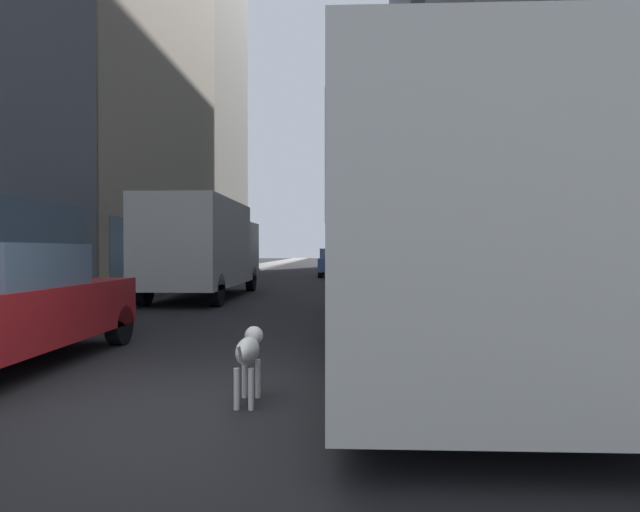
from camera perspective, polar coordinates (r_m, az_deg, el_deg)
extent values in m
plane|color=#232326|center=(40.14, 0.06, -1.55)|extent=(120.00, 120.00, 0.00)
cube|color=#9E9991|center=(40.77, -7.98, -1.42)|extent=(2.40, 110.00, 0.15)
cube|color=#ADA89E|center=(40.31, 8.18, -1.44)|extent=(2.40, 110.00, 0.15)
cube|color=slate|center=(28.12, -15.20, 0.75)|extent=(0.08, 15.34, 2.40)
cube|color=gray|center=(48.94, -14.63, 19.21)|extent=(8.74, 14.56, 34.28)
cube|color=slate|center=(45.31, -9.31, 0.71)|extent=(0.08, 13.10, 2.40)
cube|color=slate|center=(13.93, 27.44, 0.83)|extent=(0.08, 20.77, 2.40)
cube|color=slate|center=(33.35, 13.14, 0.73)|extent=(0.08, 13.96, 2.40)
cube|color=#4C515B|center=(55.59, 13.43, 15.11)|extent=(9.72, 19.64, 30.89)
cube|color=slate|center=(53.11, 8.25, 0.70)|extent=(0.08, 17.67, 2.40)
cube|color=silver|center=(9.14, 9.74, 1.49)|extent=(2.55, 11.50, 2.75)
cube|color=slate|center=(9.16, 9.74, 4.59)|extent=(2.57, 11.04, 0.90)
cube|color=black|center=(14.84, 6.91, -3.18)|extent=(2.55, 0.16, 0.44)
cylinder|color=black|center=(12.66, 2.58, -4.06)|extent=(0.30, 1.00, 1.00)
cylinder|color=black|center=(12.86, 12.68, -4.00)|extent=(0.30, 1.00, 1.00)
cylinder|color=black|center=(5.02, 2.89, -11.28)|extent=(0.30, 1.00, 1.00)
cylinder|color=black|center=(5.52, 27.35, -10.26)|extent=(0.30, 1.00, 1.00)
cube|color=silver|center=(14.25, 1.23, 4.51)|extent=(0.08, 0.24, 0.40)
cube|color=#B7BABF|center=(42.61, 1.81, -0.49)|extent=(1.82, 3.92, 0.75)
cube|color=slate|center=(42.41, 1.80, 0.38)|extent=(1.67, 1.77, 0.55)
cylinder|color=black|center=(44.18, 0.79, -0.94)|extent=(0.22, 0.64, 0.64)
cylinder|color=black|center=(44.17, 2.86, -0.94)|extent=(0.22, 0.64, 0.64)
cylinder|color=black|center=(41.09, 0.67, -1.06)|extent=(0.22, 0.64, 0.64)
cylinder|color=black|center=(41.07, 2.90, -1.06)|extent=(0.22, 0.64, 0.64)
cube|color=#4C6BB7|center=(31.25, 1.60, -0.90)|extent=(1.81, 4.61, 0.75)
cube|color=slate|center=(31.01, 1.59, 0.29)|extent=(1.66, 2.07, 0.55)
cylinder|color=black|center=(33.17, 0.27, -1.46)|extent=(0.22, 0.64, 0.64)
cylinder|color=black|center=(33.15, 3.01, -1.46)|extent=(0.22, 0.64, 0.64)
cylinder|color=black|center=(29.40, 0.00, -1.73)|extent=(0.22, 0.64, 0.64)
cylinder|color=black|center=(29.38, 3.09, -1.73)|extent=(0.22, 0.64, 0.64)
cube|color=red|center=(8.10, -30.93, -5.42)|extent=(1.85, 4.39, 0.75)
cylinder|color=black|center=(10.07, -29.23, -6.38)|extent=(0.22, 0.64, 0.64)
cylinder|color=black|center=(9.33, -20.59, -6.90)|extent=(0.22, 0.64, 0.64)
cube|color=silver|center=(20.41, -10.15, 0.53)|extent=(2.30, 2.00, 2.10)
cube|color=silver|center=(16.77, -12.94, 1.35)|extent=(2.30, 5.50, 2.60)
cylinder|color=black|center=(20.68, -12.88, -2.39)|extent=(0.28, 0.90, 0.90)
cylinder|color=black|center=(20.25, -7.35, -2.44)|extent=(0.28, 0.90, 0.90)
cylinder|color=black|center=(15.46, -18.26, -3.42)|extent=(0.28, 0.90, 0.90)
cylinder|color=black|center=(14.87, -10.95, -3.56)|extent=(0.28, 0.90, 0.90)
ellipsoid|color=white|center=(5.48, -7.72, -9.95)|extent=(0.22, 0.60, 0.26)
sphere|color=white|center=(5.84, -7.06, -8.40)|extent=(0.20, 0.20, 0.20)
sphere|color=black|center=(5.86, -7.61, -8.18)|extent=(0.07, 0.07, 0.07)
sphere|color=black|center=(5.84, -6.44, -8.21)|extent=(0.07, 0.07, 0.07)
cylinder|color=white|center=(5.09, -8.52, -10.22)|extent=(0.03, 0.16, 0.19)
cylinder|color=white|center=(5.77, -8.04, -12.78)|extent=(0.06, 0.06, 0.40)
cylinder|color=white|center=(5.74, -6.63, -12.83)|extent=(0.06, 0.06, 0.40)
cylinder|color=white|center=(5.37, -8.87, -13.80)|extent=(0.06, 0.06, 0.40)
cylinder|color=white|center=(5.34, -7.36, -13.87)|extent=(0.06, 0.06, 0.40)
sphere|color=black|center=(5.56, -7.02, -9.38)|extent=(0.04, 0.04, 0.04)
sphere|color=black|center=(5.41, -8.50, -9.88)|extent=(0.04, 0.04, 0.04)
sphere|color=black|center=(5.29, -7.85, -9.68)|extent=(0.04, 0.04, 0.04)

